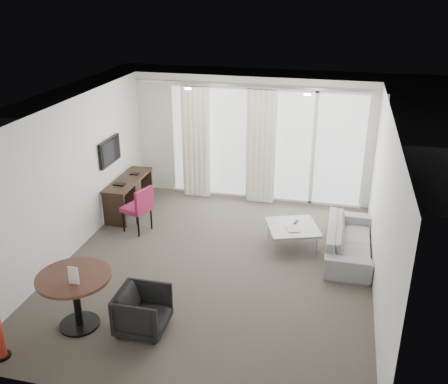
% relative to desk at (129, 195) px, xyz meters
% --- Properties ---
extents(floor, '(5.00, 6.00, 0.00)m').
position_rel_desk_xyz_m(floor, '(2.25, -1.69, -0.35)').
color(floor, '#49433B').
rests_on(floor, ground).
extents(ceiling, '(5.00, 6.00, 0.00)m').
position_rel_desk_xyz_m(ceiling, '(2.25, -1.69, 2.25)').
color(ceiling, white).
rests_on(ceiling, ground).
extents(wall_left, '(0.00, 6.00, 2.60)m').
position_rel_desk_xyz_m(wall_left, '(-0.25, -1.69, 0.95)').
color(wall_left, silver).
rests_on(wall_left, ground).
extents(wall_right, '(0.00, 6.00, 2.60)m').
position_rel_desk_xyz_m(wall_right, '(4.75, -1.69, 0.95)').
color(wall_right, silver).
rests_on(wall_right, ground).
extents(wall_front, '(5.00, 0.00, 2.60)m').
position_rel_desk_xyz_m(wall_front, '(2.25, -4.69, 0.95)').
color(wall_front, silver).
rests_on(wall_front, ground).
extents(window_panel, '(4.00, 0.02, 2.38)m').
position_rel_desk_xyz_m(window_panel, '(2.55, 1.29, 0.85)').
color(window_panel, white).
rests_on(window_panel, ground).
extents(window_frame, '(4.10, 0.06, 2.44)m').
position_rel_desk_xyz_m(window_frame, '(2.55, 1.28, 0.85)').
color(window_frame, white).
rests_on(window_frame, ground).
extents(curtain_left, '(0.60, 0.20, 2.38)m').
position_rel_desk_xyz_m(curtain_left, '(1.10, 1.13, 0.85)').
color(curtain_left, white).
rests_on(curtain_left, ground).
extents(curtain_right, '(0.60, 0.20, 2.38)m').
position_rel_desk_xyz_m(curtain_right, '(2.50, 1.13, 0.85)').
color(curtain_right, white).
rests_on(curtain_right, ground).
extents(curtain_track, '(4.80, 0.04, 0.04)m').
position_rel_desk_xyz_m(curtain_track, '(2.25, 1.13, 2.10)').
color(curtain_track, '#B2B2B7').
rests_on(curtain_track, ceiling).
extents(downlight_a, '(0.12, 0.12, 0.02)m').
position_rel_desk_xyz_m(downlight_a, '(1.35, -0.09, 2.24)').
color(downlight_a, '#FFE0B2').
rests_on(downlight_a, ceiling).
extents(downlight_b, '(0.12, 0.12, 0.02)m').
position_rel_desk_xyz_m(downlight_b, '(3.45, -0.09, 2.24)').
color(downlight_b, '#FFE0B2').
rests_on(downlight_b, ceiling).
extents(desk, '(0.47, 1.50, 0.70)m').
position_rel_desk_xyz_m(desk, '(0.00, 0.00, 0.00)').
color(desk, black).
rests_on(desk, floor).
extents(tv, '(0.05, 0.80, 0.50)m').
position_rel_desk_xyz_m(tv, '(-0.21, -0.24, 1.00)').
color(tv, black).
rests_on(tv, wall_left).
extents(desk_chair, '(0.61, 0.59, 0.89)m').
position_rel_desk_xyz_m(desk_chair, '(0.49, -0.76, 0.09)').
color(desk_chair, maroon).
rests_on(desk_chair, floor).
extents(round_table, '(1.03, 1.03, 0.79)m').
position_rel_desk_xyz_m(round_table, '(0.81, -3.58, 0.04)').
color(round_table, '#46271C').
rests_on(round_table, floor).
extents(menu_card, '(0.13, 0.02, 0.25)m').
position_rel_desk_xyz_m(menu_card, '(0.92, -3.74, 0.37)').
color(menu_card, white).
rests_on(menu_card, round_table).
extents(tub_armchair, '(0.67, 0.66, 0.60)m').
position_rel_desk_xyz_m(tub_armchair, '(1.71, -3.46, -0.05)').
color(tub_armchair, black).
rests_on(tub_armchair, floor).
extents(coffee_table, '(1.09, 1.09, 0.38)m').
position_rel_desk_xyz_m(coffee_table, '(3.38, -0.66, -0.16)').
color(coffee_table, gray).
rests_on(coffee_table, floor).
extents(remote, '(0.08, 0.17, 0.02)m').
position_rel_desk_xyz_m(remote, '(3.43, -0.51, 0.01)').
color(remote, black).
rests_on(remote, coffee_table).
extents(magazine, '(0.33, 0.36, 0.02)m').
position_rel_desk_xyz_m(magazine, '(3.40, -0.77, 0.01)').
color(magazine, gray).
rests_on(magazine, coffee_table).
extents(sofa, '(0.74, 1.89, 0.55)m').
position_rel_desk_xyz_m(sofa, '(4.36, -0.75, -0.08)').
color(sofa, gray).
rests_on(sofa, floor).
extents(terrace_slab, '(5.60, 3.00, 0.12)m').
position_rel_desk_xyz_m(terrace_slab, '(2.55, 2.81, -0.41)').
color(terrace_slab, '#4D4D50').
rests_on(terrace_slab, ground).
extents(rattan_chair_a, '(0.70, 0.70, 0.79)m').
position_rel_desk_xyz_m(rattan_chair_a, '(3.48, 2.82, 0.04)').
color(rattan_chair_a, brown).
rests_on(rattan_chair_a, terrace_slab).
extents(rattan_chair_b, '(0.70, 0.70, 0.91)m').
position_rel_desk_xyz_m(rattan_chair_b, '(3.75, 2.70, 0.10)').
color(rattan_chair_b, brown).
rests_on(rattan_chair_b, terrace_slab).
extents(rattan_table, '(0.69, 0.69, 0.53)m').
position_rel_desk_xyz_m(rattan_table, '(4.07, 2.84, -0.09)').
color(rattan_table, brown).
rests_on(rattan_table, terrace_slab).
extents(balustrade, '(5.50, 0.06, 1.05)m').
position_rel_desk_xyz_m(balustrade, '(2.55, 4.26, 0.15)').
color(balustrade, '#B2B2B7').
rests_on(balustrade, terrace_slab).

